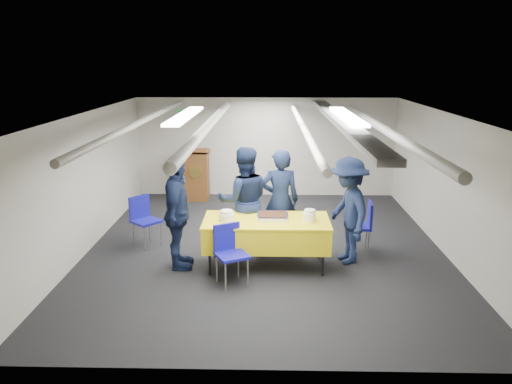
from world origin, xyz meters
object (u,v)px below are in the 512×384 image
Objects in this scene: chair_left at (143,216)px; sailor_a at (280,200)px; podium at (196,173)px; sailor_d at (348,211)px; sailor_c at (177,213)px; sailor_b at (244,201)px; sheet_cake at (273,216)px; chair_right at (363,222)px; serving_table at (266,233)px; chair_near at (230,248)px.

sailor_a reaches higher than chair_left.
chair_left is at bearing -99.87° from podium.
sailor_a reaches higher than sailor_d.
sailor_c is (-1.58, -0.80, 0.01)m from sailor_a.
sailor_b is at bearing -114.87° from sailor_d.
sailor_c is (-0.98, -0.67, -0.01)m from sailor_b.
chair_right reaches higher than sheet_cake.
sheet_cake is at bearing 121.97° from sailor_b.
sheet_cake is 0.38× the size of podium.
sailor_b is (-1.99, -0.06, 0.37)m from chair_right.
serving_table is 1.74m from chair_right.
sailor_b is at bearing -9.69° from chair_left.
sailor_d reaches higher than sheet_cake.
sheet_cake is 0.27× the size of sailor_b.
sheet_cake is at bearing -87.93° from sailor_c.
sailor_b is at bearing -58.57° from sailor_c.
serving_table is 2.22× the size of chair_right.
sailor_c is at bearing -176.98° from serving_table.
chair_left is 1.29m from sailor_c.
serving_table is 1.11× the size of sailor_a.
sailor_b is (1.76, -0.30, 0.37)m from chair_left.
chair_left is at bearing 137.28° from chair_near.
sailor_a is at bearing -65.98° from sailor_c.
serving_table is 1.40m from sailor_c.
chair_left reaches higher than serving_table.
sheet_cake is at bearing -20.77° from chair_left.
chair_right is (1.61, 0.66, -0.03)m from serving_table.
podium reaches higher than chair_near.
sheet_cake is 2.40m from chair_left.
chair_near is at bearing -42.72° from chair_left.
sailor_c is 1.04× the size of sailor_d.
podium reaches higher than serving_table.
sailor_d is at bearing 158.98° from sailor_b.
chair_near is at bearing -78.11° from sailor_d.
chair_right is 3.75m from chair_left.
chair_right is 1.43m from sailor_a.
sailor_d is at bearing 152.85° from sailor_a.
sailor_a is 1.17m from sailor_d.
sailor_b is at bearing 122.08° from serving_table.
podium is 3.63m from sailor_a.
chair_left is at bearing 176.36° from chair_right.
podium is 2.98m from chair_left.
podium is 0.71× the size of sailor_c.
podium is 1.44× the size of chair_left.
sailor_a is at bearing 60.31° from chair_near.
podium is 4.53m from chair_right.
chair_right is 1.00× the size of chair_left.
serving_table is at bearing 113.26° from sailor_b.
chair_left is 0.49× the size of sailor_c.
sailor_c reaches higher than chair_right.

